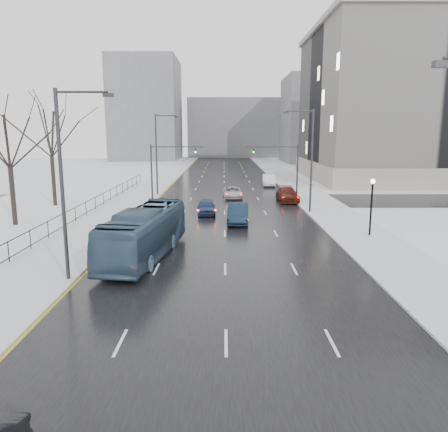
{
  "coord_description": "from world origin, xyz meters",
  "views": [
    {
      "loc": [
        -0.09,
        -2.27,
        7.86
      ],
      "look_at": [
        -0.07,
        25.52,
        2.5
      ],
      "focal_mm": 35.0,
      "sensor_mm": 36.0,
      "label": 1
    }
  ],
  "objects_px": {
    "sedan_right_near": "(238,213)",
    "sedan_right_distant": "(269,180)",
    "streetlight_l_far": "(158,150)",
    "lamppost_r_mid": "(372,199)",
    "tree_park_e": "(56,206)",
    "sedan_center_near": "(206,207)",
    "mast_signal_right": "(288,165)",
    "mast_signal_left": "(161,165)",
    "sedan_right_cross": "(233,192)",
    "bus": "(145,233)",
    "no_uturn_sign": "(311,185)",
    "streetlight_l_near": "(66,177)",
    "sedan_right_far": "(287,195)",
    "streetlight_r_mid": "(309,156)",
    "tree_park_d": "(16,226)"
  },
  "relations": [
    {
      "from": "sedan_right_near",
      "to": "sedan_right_distant",
      "type": "relative_size",
      "value": 1.0
    },
    {
      "from": "streetlight_l_far",
      "to": "lamppost_r_mid",
      "type": "height_order",
      "value": "streetlight_l_far"
    },
    {
      "from": "tree_park_e",
      "to": "sedan_center_near",
      "type": "xyz_separation_m",
      "value": [
        16.43,
        -4.82,
        0.75
      ]
    },
    {
      "from": "mast_signal_right",
      "to": "mast_signal_left",
      "type": "distance_m",
      "value": 14.65
    },
    {
      "from": "sedan_right_near",
      "to": "sedan_right_cross",
      "type": "xyz_separation_m",
      "value": [
        -0.16,
        14.79,
        -0.18
      ]
    },
    {
      "from": "sedan_right_near",
      "to": "bus",
      "type": "bearing_deg",
      "value": -117.87
    },
    {
      "from": "lamppost_r_mid",
      "to": "no_uturn_sign",
      "type": "distance_m",
      "value": 14.13
    },
    {
      "from": "streetlight_l_near",
      "to": "lamppost_r_mid",
      "type": "relative_size",
      "value": 2.34
    },
    {
      "from": "sedan_center_near",
      "to": "sedan_right_far",
      "type": "relative_size",
      "value": 0.78
    },
    {
      "from": "lamppost_r_mid",
      "to": "sedan_right_far",
      "type": "distance_m",
      "value": 17.66
    },
    {
      "from": "streetlight_r_mid",
      "to": "sedan_center_near",
      "type": "relative_size",
      "value": 2.39
    },
    {
      "from": "tree_park_e",
      "to": "bus",
      "type": "relative_size",
      "value": 1.2
    },
    {
      "from": "tree_park_d",
      "to": "streetlight_l_far",
      "type": "xyz_separation_m",
      "value": [
        9.63,
        18.0,
        5.62
      ]
    },
    {
      "from": "tree_park_d",
      "to": "sedan_right_cross",
      "type": "xyz_separation_m",
      "value": [
        18.8,
        15.85,
        0.7
      ]
    },
    {
      "from": "streetlight_l_near",
      "to": "sedan_center_near",
      "type": "xyz_separation_m",
      "value": [
        6.4,
        19.18,
        -4.86
      ]
    },
    {
      "from": "tree_park_e",
      "to": "streetlight_l_far",
      "type": "distance_m",
      "value": 14.01
    },
    {
      "from": "tree_park_e",
      "to": "mast_signal_left",
      "type": "distance_m",
      "value": 12.29
    },
    {
      "from": "mast_signal_left",
      "to": "sedan_center_near",
      "type": "distance_m",
      "value": 10.95
    },
    {
      "from": "sedan_right_cross",
      "to": "mast_signal_left",
      "type": "bearing_deg",
      "value": -169.73
    },
    {
      "from": "sedan_right_near",
      "to": "sedan_right_far",
      "type": "relative_size",
      "value": 0.95
    },
    {
      "from": "tree_park_d",
      "to": "streetlight_l_near",
      "type": "distance_m",
      "value": 17.9
    },
    {
      "from": "mast_signal_left",
      "to": "sedan_right_near",
      "type": "distance_m",
      "value": 15.81
    },
    {
      "from": "tree_park_d",
      "to": "streetlight_l_near",
      "type": "xyz_separation_m",
      "value": [
        9.63,
        -14.0,
        5.62
      ]
    },
    {
      "from": "tree_park_d",
      "to": "sedan_right_far",
      "type": "relative_size",
      "value": 2.32
    },
    {
      "from": "tree_park_d",
      "to": "no_uturn_sign",
      "type": "bearing_deg",
      "value": 20.32
    },
    {
      "from": "sedan_center_near",
      "to": "sedan_right_distant",
      "type": "xyz_separation_m",
      "value": [
        8.35,
        22.69,
        0.13
      ]
    },
    {
      "from": "streetlight_l_far",
      "to": "sedan_right_far",
      "type": "distance_m",
      "value": 16.82
    },
    {
      "from": "streetlight_l_far",
      "to": "streetlight_r_mid",
      "type": "bearing_deg",
      "value": -36.3
    },
    {
      "from": "no_uturn_sign",
      "to": "mast_signal_left",
      "type": "bearing_deg",
      "value": 166.4
    },
    {
      "from": "tree_park_e",
      "to": "mast_signal_left",
      "type": "relative_size",
      "value": 2.08
    },
    {
      "from": "mast_signal_right",
      "to": "sedan_right_far",
      "type": "bearing_deg",
      "value": -98.15
    },
    {
      "from": "sedan_center_near",
      "to": "sedan_right_cross",
      "type": "xyz_separation_m",
      "value": [
        2.77,
        10.67,
        -0.05
      ]
    },
    {
      "from": "streetlight_r_mid",
      "to": "bus",
      "type": "height_order",
      "value": "streetlight_r_mid"
    },
    {
      "from": "bus",
      "to": "tree_park_e",
      "type": "bearing_deg",
      "value": 131.89
    },
    {
      "from": "streetlight_r_mid",
      "to": "lamppost_r_mid",
      "type": "relative_size",
      "value": 2.34
    },
    {
      "from": "sedan_right_far",
      "to": "sedan_right_distant",
      "type": "xyz_separation_m",
      "value": [
        -0.62,
        14.76,
        0.06
      ]
    },
    {
      "from": "sedan_right_cross",
      "to": "sedan_right_distant",
      "type": "height_order",
      "value": "sedan_right_distant"
    },
    {
      "from": "streetlight_l_far",
      "to": "lamppost_r_mid",
      "type": "bearing_deg",
      "value": -48.94
    },
    {
      "from": "no_uturn_sign",
      "to": "bus",
      "type": "height_order",
      "value": "bus"
    },
    {
      "from": "lamppost_r_mid",
      "to": "bus",
      "type": "xyz_separation_m",
      "value": [
        -16.07,
        -5.4,
        -1.34
      ]
    },
    {
      "from": "sedan_center_near",
      "to": "streetlight_l_near",
      "type": "bearing_deg",
      "value": -111.75
    },
    {
      "from": "streetlight_r_mid",
      "to": "lamppost_r_mid",
      "type": "xyz_separation_m",
      "value": [
        2.83,
        -10.0,
        -2.67
      ]
    },
    {
      "from": "no_uturn_sign",
      "to": "sedan_right_near",
      "type": "height_order",
      "value": "no_uturn_sign"
    },
    {
      "from": "mast_signal_left",
      "to": "sedan_right_far",
      "type": "xyz_separation_m",
      "value": [
        14.53,
        -0.88,
        -3.28
      ]
    },
    {
      "from": "lamppost_r_mid",
      "to": "sedan_center_near",
      "type": "distance_m",
      "value": 15.88
    },
    {
      "from": "lamppost_r_mid",
      "to": "sedan_right_cross",
      "type": "bearing_deg",
      "value": 116.73
    },
    {
      "from": "sedan_right_far",
      "to": "streetlight_l_far",
      "type": "bearing_deg",
      "value": 161.67
    },
    {
      "from": "streetlight_l_far",
      "to": "sedan_center_near",
      "type": "bearing_deg",
      "value": -63.47
    },
    {
      "from": "streetlight_l_far",
      "to": "no_uturn_sign",
      "type": "xyz_separation_m",
      "value": [
        17.37,
        -8.0,
        -3.32
      ]
    },
    {
      "from": "streetlight_r_mid",
      "to": "bus",
      "type": "xyz_separation_m",
      "value": [
        -13.24,
        -15.4,
        -4.02
      ]
    }
  ]
}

